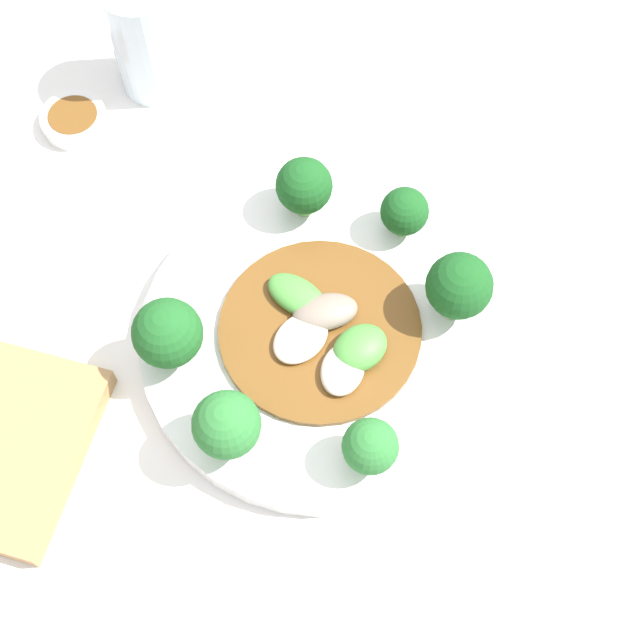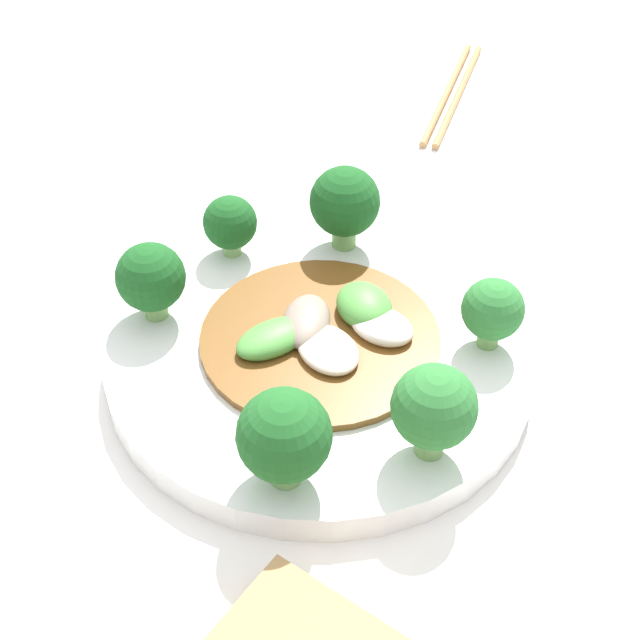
# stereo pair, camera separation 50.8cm
# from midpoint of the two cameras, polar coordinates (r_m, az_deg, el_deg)

# --- Properties ---
(ground_plane) EXTENTS (8.00, 8.00, 0.00)m
(ground_plane) POSITION_cam_midpoint_polar(r_m,az_deg,el_deg) (1.37, 8.76, -15.58)
(ground_plane) COLOR #B7B2A8
(table) EXTENTS (1.12, 0.92, 0.77)m
(table) POSITION_cam_midpoint_polar(r_m,az_deg,el_deg) (1.00, 11.81, -11.29)
(table) COLOR silver
(table) RESTS_ON ground_plane
(plate) EXTENTS (0.30, 0.30, 0.02)m
(plate) POSITION_cam_midpoint_polar(r_m,az_deg,el_deg) (0.64, 19.34, -3.34)
(plate) COLOR white
(plate) RESTS_ON table
(broccoli_southwest) EXTENTS (0.06, 0.06, 0.07)m
(broccoli_southwest) POSITION_cam_midpoint_polar(r_m,az_deg,el_deg) (0.56, 9.62, -3.50)
(broccoli_southwest) COLOR #7AAD5B
(broccoli_southwest) RESTS_ON plate
(broccoli_northeast) EXTENTS (0.05, 0.05, 0.07)m
(broccoli_northeast) POSITION_cam_midpoint_polar(r_m,az_deg,el_deg) (0.65, 29.65, 0.28)
(broccoli_northeast) COLOR #7AAD5B
(broccoli_northeast) RESTS_ON plate
(broccoli_southeast) EXTENTS (0.04, 0.04, 0.05)m
(broccoli_southeast) POSITION_cam_midpoint_polar(r_m,az_deg,el_deg) (0.58, 25.75, -11.55)
(broccoli_southeast) COLOR #7AAD5B
(broccoli_southeast) RESTS_ON plate
(broccoli_south) EXTENTS (0.05, 0.05, 0.07)m
(broccoli_south) POSITION_cam_midpoint_polar(r_m,az_deg,el_deg) (0.54, 15.47, -10.71)
(broccoli_south) COLOR #7AAD5B
(broccoli_south) RESTS_ON plate
(broccoli_northwest) EXTENTS (0.05, 0.05, 0.06)m
(broccoli_northwest) POSITION_cam_midpoint_polar(r_m,az_deg,el_deg) (0.65, 17.81, 7.96)
(broccoli_northwest) COLOR #7AAD5B
(broccoli_northwest) RESTS_ON plate
(broccoli_north) EXTENTS (0.04, 0.04, 0.05)m
(broccoli_north) POSITION_cam_midpoint_polar(r_m,az_deg,el_deg) (0.67, 24.83, 5.78)
(broccoli_north) COLOR #89B76B
(broccoli_north) RESTS_ON plate
(stirfry_center) EXTENTS (0.17, 0.17, 0.02)m
(stirfry_center) POSITION_cam_midpoint_polar(r_m,az_deg,el_deg) (0.62, 20.13, -2.96)
(stirfry_center) COLOR brown
(stirfry_center) RESTS_ON plate
(drinking_glass) EXTENTS (0.07, 0.07, 0.12)m
(drinking_glass) POSITION_cam_midpoint_polar(r_m,az_deg,el_deg) (0.73, 4.16, 19.18)
(drinking_glass) COLOR silver
(drinking_glass) RESTS_ON table
(sauce_dish) EXTENTS (0.06, 0.06, 0.02)m
(sauce_dish) POSITION_cam_midpoint_polar(r_m,az_deg,el_deg) (0.72, -1.89, 13.34)
(sauce_dish) COLOR white
(sauce_dish) RESTS_ON table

